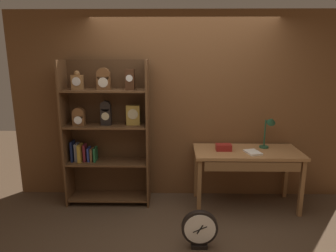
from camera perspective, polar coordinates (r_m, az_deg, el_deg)
ground_plane at (r=3.57m, az=3.32°, el=-21.14°), size 10.00×10.00×0.00m
back_wood_panel at (r=4.28m, az=2.86°, el=3.57°), size 4.80×0.05×2.60m
bookshelf at (r=4.18m, az=-11.57°, el=-0.97°), size 1.13×0.36×1.96m
workbench at (r=4.15m, az=14.63°, el=-5.76°), size 1.39×0.64×0.79m
desk_lamp at (r=4.24m, az=18.48°, el=-0.12°), size 0.19×0.19×0.46m
toolbox_small at (r=4.07m, az=10.38°, el=-3.95°), size 0.20×0.13×0.08m
open_repair_manual at (r=4.05m, az=15.62°, el=-4.78°), size 0.21×0.26×0.02m
round_clock_large at (r=3.41m, az=5.95°, el=-18.64°), size 0.38×0.11×0.42m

